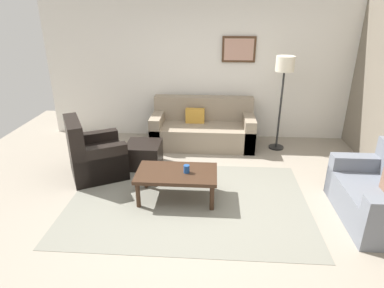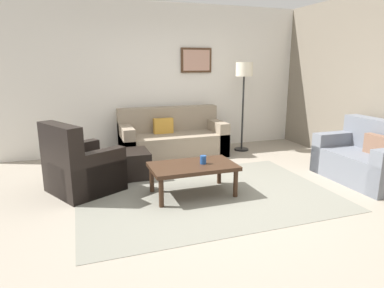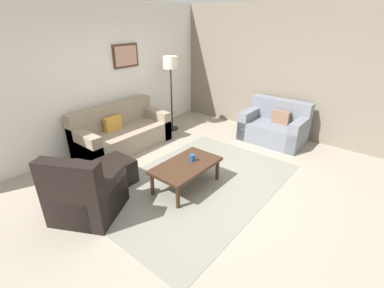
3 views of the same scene
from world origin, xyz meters
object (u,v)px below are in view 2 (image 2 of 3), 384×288
Objects in this scene: couch_main at (172,139)px; armchair_leather at (79,170)px; cup at (203,160)px; couch_loveseat at (369,160)px; ottoman at (130,164)px; lamp_standing at (244,78)px; framed_artwork at (196,60)px; coffee_table at (193,168)px.

armchair_leather is (-1.68, -1.44, 0.01)m from couch_main.
armchair_leather is 1.65m from cup.
couch_loveseat is at bearing -6.91° from cup.
lamp_standing is at bearing 21.01° from ottoman.
couch_loveseat is 2.33× the size of ottoman.
armchair_leather is 9.96× the size of cup.
lamp_standing is (1.41, -0.15, 1.11)m from couch_main.
framed_artwork is at bearing 42.52° from ottoman.
coffee_table is (-0.28, -2.02, 0.06)m from couch_main.
armchair_leather reaches higher than couch_main.
lamp_standing reaches higher than couch_loveseat.
armchair_leather reaches higher than ottoman.
ottoman is 1.19m from coffee_table.
framed_artwork reaches higher than cup.
cup is 0.17× the size of framed_artwork.
ottoman is 0.33× the size of lamp_standing.
armchair_leather is 1.73× the size of framed_artwork.
lamp_standing is 2.73× the size of framed_artwork.
ottoman is at bearing 129.14° from cup.
ottoman is 0.89× the size of framed_artwork.
lamp_standing is (3.08, 1.30, 1.10)m from armchair_leather.
armchair_leather is 1.51m from coffee_table.
coffee_table is at bearing 173.21° from couch_loveseat.
coffee_table is (0.67, -0.97, 0.16)m from ottoman.
couch_main is at bearing 40.70° from armchair_leather.
ottoman is at bearing 28.33° from armchair_leather.
couch_main is 3.31m from couch_loveseat.
couch_main is 3.43× the size of ottoman.
ottoman is (-3.29, 1.29, -0.10)m from couch_loveseat.
couch_loveseat is 2.63m from lamp_standing.
armchair_leather reaches higher than cup.
framed_artwork is (-1.71, 2.74, 1.45)m from couch_loveseat.
cup is 2.62m from lamp_standing.
couch_loveseat is 3.54m from ottoman.
framed_artwork is at bearing 121.87° from couch_loveseat.
couch_main reaches higher than coffee_table.
couch_loveseat is at bearing -44.91° from couch_main.
cup is (1.53, -0.59, 0.16)m from armchair_leather.
coffee_table is 10.11× the size of cup.
couch_main is at bearing 47.91° from ottoman.
framed_artwork is at bearing 72.18° from cup.
armchair_leather reaches higher than coffee_table.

